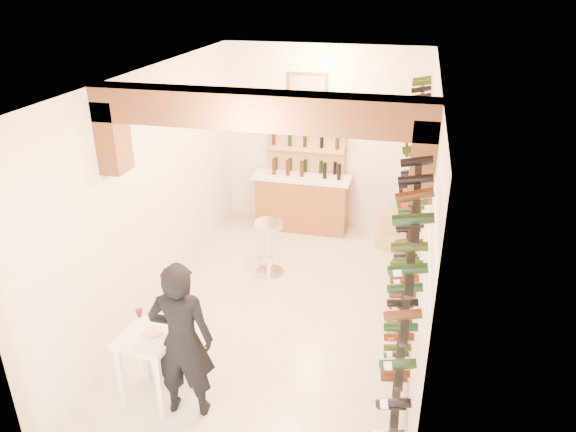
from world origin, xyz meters
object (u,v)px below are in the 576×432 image
object	(u,v)px
chrome_barstool	(269,244)
tasting_table	(149,347)
person	(182,341)
crate_lower	(396,240)
back_counter	(302,201)
wine_rack	(406,219)
white_stool	(184,355)

from	to	relation	value
chrome_barstool	tasting_table	bearing A→B (deg)	-100.26
person	crate_lower	bearing A→B (deg)	-122.74
back_counter	chrome_barstool	world-z (taller)	back_counter
person	crate_lower	xyz separation A→B (m)	(1.94, 4.21, -0.72)
chrome_barstool	crate_lower	world-z (taller)	chrome_barstool
wine_rack	white_stool	bearing A→B (deg)	-147.55
chrome_barstool	crate_lower	size ratio (longest dim) A/B	1.53
wine_rack	person	xyz separation A→B (m)	(-2.07, -2.01, -0.66)
wine_rack	chrome_barstool	distance (m)	2.42
tasting_table	chrome_barstool	xyz separation A→B (m)	(0.52, 2.86, -0.17)
wine_rack	chrome_barstool	size ratio (longest dim) A/B	6.50
back_counter	tasting_table	world-z (taller)	back_counter
white_stool	chrome_barstool	world-z (taller)	chrome_barstool
tasting_table	person	distance (m)	0.47
tasting_table	wine_rack	bearing A→B (deg)	42.81
white_stool	chrome_barstool	distance (m)	2.45
person	chrome_barstool	world-z (taller)	person
person	chrome_barstool	bearing A→B (deg)	-99.88
back_counter	tasting_table	xyz separation A→B (m)	(-0.66, -4.58, 0.15)
tasting_table	crate_lower	xyz separation A→B (m)	(2.36, 4.13, -0.51)
back_counter	person	xyz separation A→B (m)	(-0.24, -4.66, 0.36)
person	wine_rack	bearing A→B (deg)	-143.86
wine_rack	tasting_table	size ratio (longest dim) A/B	5.67
chrome_barstool	person	bearing A→B (deg)	-91.91
crate_lower	wine_rack	bearing A→B (deg)	-86.59
chrome_barstool	crate_lower	xyz separation A→B (m)	(1.85, 1.27, -0.34)
tasting_table	crate_lower	size ratio (longest dim) A/B	1.75
back_counter	person	size ratio (longest dim) A/B	0.96
tasting_table	crate_lower	bearing A→B (deg)	65.27
back_counter	chrome_barstool	distance (m)	1.73
crate_lower	chrome_barstool	bearing A→B (deg)	-145.42
back_counter	white_stool	world-z (taller)	back_counter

